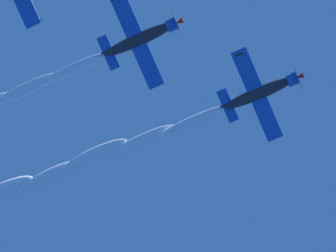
# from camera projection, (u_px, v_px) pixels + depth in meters

# --- Properties ---
(airplane_lead) EXTENTS (8.98, 8.54, 3.31)m
(airplane_lead) POSITION_uv_depth(u_px,v_px,m) (262.00, 92.00, 67.83)
(airplane_lead) COLOR #232328
(airplane_left_wingman) EXTENTS (8.93, 8.58, 3.22)m
(airplane_left_wingman) POSITION_uv_depth(u_px,v_px,m) (142.00, 38.00, 66.55)
(airplane_left_wingman) COLOR #232328
(smoke_trail_lead) EXTENTS (25.42, 34.18, 4.94)m
(smoke_trail_lead) POSITION_uv_depth(u_px,v_px,m) (5.00, 194.00, 73.77)
(smoke_trail_lead) COLOR white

